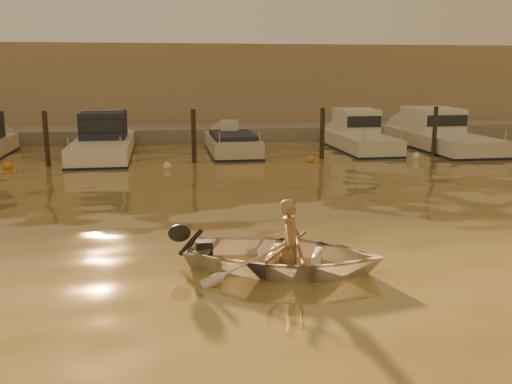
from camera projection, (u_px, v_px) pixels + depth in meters
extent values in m
plane|color=olive|center=(268.00, 311.00, 8.35)|extent=(160.00, 160.00, 0.00)
imported|color=silver|center=(284.00, 256.00, 10.07)|extent=(4.14, 3.58, 0.72)
imported|color=#99784C|center=(290.00, 243.00, 9.99)|extent=(0.56, 0.67, 1.56)
cylinder|color=brown|center=(299.00, 247.00, 9.98)|extent=(0.41, 2.08, 0.13)
cylinder|color=brown|center=(287.00, 246.00, 10.02)|extent=(1.15, 1.82, 0.13)
cylinder|color=#2D2319|center=(47.00, 142.00, 20.55)|extent=(0.18, 0.18, 2.20)
cylinder|color=#2D2319|center=(194.00, 139.00, 21.42)|extent=(0.18, 0.18, 2.20)
cylinder|color=#2D2319|center=(322.00, 136.00, 22.24)|extent=(0.18, 0.18, 2.20)
cylinder|color=#2D2319|center=(434.00, 134.00, 23.01)|extent=(0.18, 0.18, 2.20)
sphere|color=orange|center=(8.00, 166.00, 20.19)|extent=(0.30, 0.30, 0.30)
sphere|color=silver|center=(167.00, 166.00, 20.15)|extent=(0.30, 0.30, 0.30)
sphere|color=orange|center=(311.00, 159.00, 21.65)|extent=(0.30, 0.30, 0.30)
sphere|color=white|center=(416.00, 156.00, 22.47)|extent=(0.30, 0.30, 0.30)
cube|color=gray|center=(189.00, 135.00, 29.03)|extent=(52.00, 4.00, 1.00)
cube|color=#9E8466|center=(183.00, 87.00, 33.86)|extent=(46.00, 7.00, 4.80)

